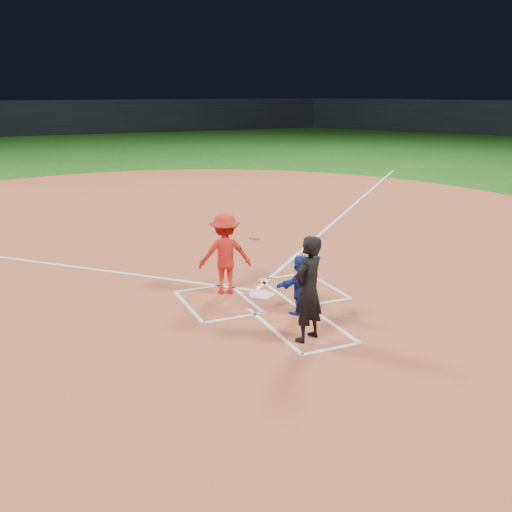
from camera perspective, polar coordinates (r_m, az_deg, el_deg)
name	(u,v)px	position (r m, az deg, el deg)	size (l,w,h in m)	color
ground	(261,296)	(11.87, 0.55, -3.98)	(120.00, 120.00, 0.00)	#174A12
home_plate_dirt	(179,232)	(17.28, -7.70, 2.39)	(28.00, 28.00, 0.01)	brown
stadium_wall_far	(51,118)	(58.38, -19.81, 12.89)	(80.00, 1.20, 3.20)	black
home_plate	(261,295)	(11.86, 0.55, -3.89)	(0.60, 0.60, 0.02)	white
catcher	(301,284)	(10.80, 4.50, -2.82)	(1.06, 0.34, 1.15)	navy
umpire	(308,289)	(9.54, 5.21, -3.30)	(0.67, 0.44, 1.83)	black
chalk_markings	(186,237)	(16.61, -7.00, 1.89)	(28.35, 17.32, 0.01)	white
batter_at_plate	(225,254)	(11.77, -3.11, 0.23)	(1.48, 0.94, 1.69)	red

